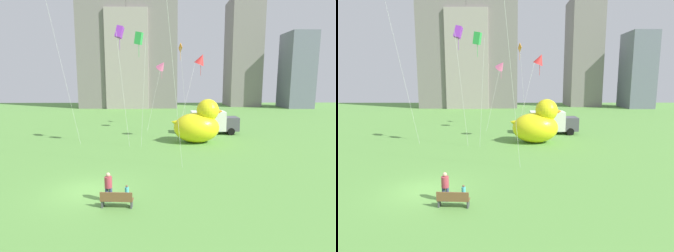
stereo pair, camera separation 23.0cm
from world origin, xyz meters
The scene contains 12 objects.
ground_plane centered at (0.00, 0.00, 0.00)m, with size 140.00×140.00×0.00m, color #5B9542.
park_bench centered at (2.18, -2.32, 0.48)m, with size 1.73×0.56×0.90m.
person_adult centered at (1.61, -1.54, 0.92)m, with size 0.41×0.41×1.67m.
person_child centered at (2.60, -1.45, 0.50)m, with size 0.22×0.22×0.91m.
giant_inflatable_duck centered at (8.41, 13.44, 2.01)m, with size 5.70×3.66×4.72m.
box_truck centered at (10.92, 18.50, 1.44)m, with size 5.91×2.43×2.85m.
city_skyline centered at (6.17, 56.39, 13.36)m, with size 57.12×15.44×29.70m.
kite_red centered at (8.64, 14.05, 8.90)m, with size 3.47×3.35×9.63m.
kite_orange centered at (7.05, 23.51, 10.71)m, with size 1.22×1.60×11.84m.
kite_pink centered at (4.44, 20.75, 8.63)m, with size 2.95×2.94×9.42m.
kite_green centered at (2.35, 10.72, 10.49)m, with size 1.13×1.08×11.16m.
kite_purple centered at (0.39, 11.88, 11.24)m, with size 1.22×1.18×11.96m.
Camera 1 is at (4.65, -16.06, 6.60)m, focal length 29.58 mm.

